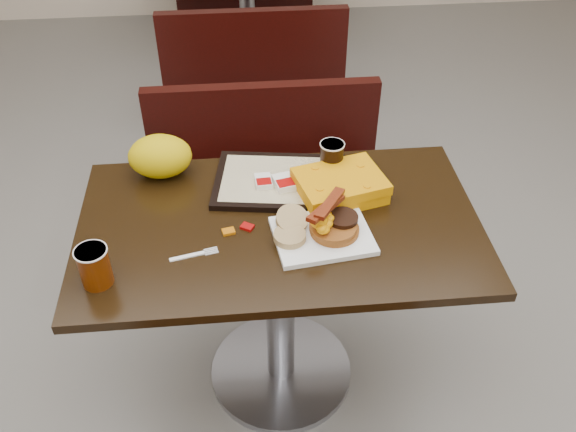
{
  "coord_description": "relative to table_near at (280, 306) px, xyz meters",
  "views": [
    {
      "loc": [
        -0.1,
        -1.4,
        1.95
      ],
      "look_at": [
        0.02,
        -0.06,
        0.82
      ],
      "focal_mm": 38.66,
      "sensor_mm": 36.0,
      "label": 1
    }
  ],
  "objects": [
    {
      "name": "platter",
      "position": [
        0.12,
        -0.08,
        0.38
      ],
      "size": [
        0.3,
        0.25,
        0.02
      ],
      "primitive_type": "cube",
      "rotation": [
        0.0,
        0.0,
        0.13
      ],
      "color": "white",
      "rests_on": "table_near"
    },
    {
      "name": "scrambled_eggs",
      "position": [
        0.1,
        -0.09,
        0.44
      ],
      "size": [
        0.11,
        0.1,
        0.05
      ],
      "primitive_type": "ellipsoid",
      "rotation": [
        0.0,
        0.0,
        0.27
      ],
      "color": "#F9B704",
      "rests_on": "pancake_stack"
    },
    {
      "name": "muffin_bottom",
      "position": [
        0.02,
        -0.1,
        0.4
      ],
      "size": [
        0.11,
        0.11,
        0.02
      ],
      "primitive_type": "cylinder",
      "rotation": [
        0.0,
        0.0,
        -0.18
      ],
      "color": "tan",
      "rests_on": "platter"
    },
    {
      "name": "floor",
      "position": [
        0.0,
        0.0,
        -0.38
      ],
      "size": [
        6.0,
        7.0,
        0.01
      ],
      "primitive_type": "cube",
      "color": "gray",
      "rests_on": "ground"
    },
    {
      "name": "muffin_top",
      "position": [
        0.03,
        -0.04,
        0.41
      ],
      "size": [
        0.12,
        0.12,
        0.05
      ],
      "primitive_type": "cylinder",
      "rotation": [
        0.38,
        0.0,
        0.28
      ],
      "color": "tan",
      "rests_on": "platter"
    },
    {
      "name": "clamshell",
      "position": [
        0.2,
        0.11,
        0.41
      ],
      "size": [
        0.3,
        0.26,
        0.07
      ],
      "primitive_type": "cube",
      "rotation": [
        0.0,
        0.0,
        0.25
      ],
      "color": "#D28203",
      "rests_on": "table_near"
    },
    {
      "name": "condiment_ketchup",
      "position": [
        -0.1,
        -0.02,
        0.38
      ],
      "size": [
        0.04,
        0.04,
        0.01
      ],
      "primitive_type": "cube",
      "rotation": [
        0.0,
        0.0,
        -0.55
      ],
      "color": "#8C0504",
      "rests_on": "table_near"
    },
    {
      "name": "paper_bag",
      "position": [
        -0.36,
        0.28,
        0.45
      ],
      "size": [
        0.23,
        0.18,
        0.14
      ],
      "primitive_type": "ellipsoid",
      "rotation": [
        0.0,
        0.0,
        0.17
      ],
      "color": "#CAA806",
      "rests_on": "table_near"
    },
    {
      "name": "tray",
      "position": [
        0.02,
        0.19,
        0.38
      ],
      "size": [
        0.46,
        0.35,
        0.02
      ],
      "primitive_type": "cube",
      "rotation": [
        0.0,
        0.0,
        -0.15
      ],
      "color": "black",
      "rests_on": "table_near"
    },
    {
      "name": "bacon_strips",
      "position": [
        0.13,
        -0.07,
        0.48
      ],
      "size": [
        0.17,
        0.18,
        0.01
      ],
      "primitive_type": null,
      "rotation": [
        0.0,
        0.0,
        0.9
      ],
      "color": "#440E04",
      "rests_on": "scrambled_eggs"
    },
    {
      "name": "bench_near_n",
      "position": [
        0.0,
        0.7,
        -0.02
      ],
      "size": [
        1.0,
        0.46,
        0.72
      ],
      "primitive_type": null,
      "color": "black",
      "rests_on": "floor"
    },
    {
      "name": "table_near",
      "position": [
        0.0,
        0.0,
        0.0
      ],
      "size": [
        1.2,
        0.7,
        0.75
      ],
      "primitive_type": null,
      "color": "black",
      "rests_on": "floor"
    },
    {
      "name": "sausage_patty",
      "position": [
        0.18,
        -0.06,
        0.43
      ],
      "size": [
        0.1,
        0.1,
        0.01
      ],
      "primitive_type": "cylinder",
      "rotation": [
        0.0,
        0.0,
        0.12
      ],
      "color": "black",
      "rests_on": "pancake_stack"
    },
    {
      "name": "table_far",
      "position": [
        0.0,
        2.6,
        0.0
      ],
      "size": [
        1.2,
        0.7,
        0.75
      ],
      "primitive_type": null,
      "color": "black",
      "rests_on": "floor"
    },
    {
      "name": "coffee_cup_near",
      "position": [
        -0.5,
        -0.2,
        0.43
      ],
      "size": [
        0.1,
        0.1,
        0.12
      ],
      "primitive_type": "cylinder",
      "rotation": [
        0.0,
        0.0,
        0.29
      ],
      "color": "#802B04",
      "rests_on": "table_near"
    },
    {
      "name": "bench_far_s",
      "position": [
        0.0,
        1.9,
        -0.02
      ],
      "size": [
        1.0,
        0.46,
        0.72
      ],
      "primitive_type": null,
      "color": "black",
      "rests_on": "floor"
    },
    {
      "name": "hashbrown_sleeve_right",
      "position": [
        0.03,
        0.15,
        0.41
      ],
      "size": [
        0.08,
        0.09,
        0.02
      ],
      "primitive_type": "cube",
      "rotation": [
        0.0,
        0.0,
        0.24
      ],
      "color": "silver",
      "rests_on": "tray"
    },
    {
      "name": "fork",
      "position": [
        -0.27,
        -0.13,
        0.38
      ],
      "size": [
        0.14,
        0.06,
        0.0
      ],
      "primitive_type": null,
      "rotation": [
        0.0,
        0.0,
        0.23
      ],
      "color": "white",
      "rests_on": "table_near"
    },
    {
      "name": "hashbrown_sleeve_left",
      "position": [
        -0.04,
        0.17,
        0.4
      ],
      "size": [
        0.06,
        0.07,
        0.02
      ],
      "primitive_type": "cube",
      "rotation": [
        0.0,
        0.0,
        0.07
      ],
      "color": "silver",
      "rests_on": "tray"
    },
    {
      "name": "coffee_cup_far",
      "position": [
        0.19,
        0.22,
        0.45
      ],
      "size": [
        0.09,
        0.09,
        0.1
      ],
      "primitive_type": "cylinder",
      "rotation": [
        0.0,
        0.0,
        0.19
      ],
      "color": "black",
      "rests_on": "tray"
    },
    {
      "name": "pancake_stack",
      "position": [
        0.15,
        -0.08,
        0.41
      ],
      "size": [
        0.15,
        0.15,
        0.03
      ],
      "primitive_type": "cylinder",
      "rotation": [
        0.0,
        0.0,
        -0.06
      ],
      "color": "brown",
      "rests_on": "platter"
    },
    {
      "name": "knife",
      "position": [
        0.22,
        -0.1,
        0.38
      ],
      "size": [
        0.06,
        0.14,
        0.0
      ],
      "primitive_type": "cube",
      "rotation": [
        0.0,
        0.0,
        -1.26
      ],
      "color": "white",
      "rests_on": "table_near"
    },
    {
      "name": "condiment_syrup",
      "position": [
        -0.15,
        -0.04,
        0.38
      ],
      "size": [
        0.04,
        0.03,
        0.01
      ],
      "primitive_type": "cube",
      "rotation": [
        0.0,
        0.0,
        0.22
      ],
      "color": "#B35A07",
      "rests_on": "table_near"
    }
  ]
}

